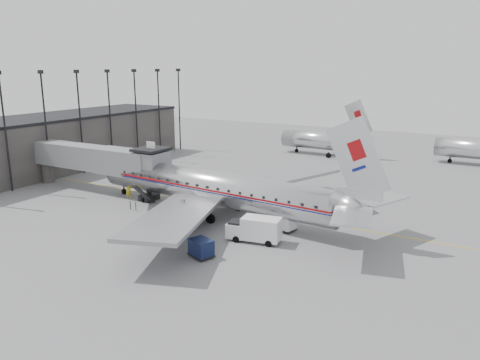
# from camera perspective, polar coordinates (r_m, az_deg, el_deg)

# --- Properties ---
(ground) EXTENTS (160.00, 160.00, 0.00)m
(ground) POSITION_cam_1_polar(r_m,az_deg,el_deg) (49.41, -5.52, -4.98)
(ground) COLOR slate
(ground) RESTS_ON ground
(terminal) EXTENTS (12.00, 46.00, 8.00)m
(terminal) POSITION_cam_1_polar(r_m,az_deg,el_deg) (78.77, -21.82, 4.17)
(terminal) COLOR #3D3A37
(terminal) RESTS_ON ground
(apron_line) EXTENTS (60.00, 0.15, 0.01)m
(apron_line) POSITION_cam_1_polar(r_m,az_deg,el_deg) (52.71, 0.94, -3.70)
(apron_line) COLOR gold
(apron_line) RESTS_ON ground
(jet_bridge) EXTENTS (21.00, 6.20, 7.10)m
(jet_bridge) POSITION_cam_1_polar(r_m,az_deg,el_deg) (61.70, -16.33, 2.34)
(jet_bridge) COLOR slate
(jet_bridge) RESTS_ON ground
(floodlight_masts) EXTENTS (0.90, 42.25, 15.25)m
(floodlight_masts) POSITION_cam_1_polar(r_m,az_deg,el_deg) (75.24, -17.21, 7.49)
(floodlight_masts) COLOR black
(floodlight_masts) RESTS_ON ground
(distant_aircraft_near) EXTENTS (16.39, 3.20, 10.26)m
(distant_aircraft_near) POSITION_cam_1_polar(r_m,az_deg,el_deg) (86.12, 9.85, 4.85)
(distant_aircraft_near) COLOR silver
(distant_aircraft_near) RESTS_ON ground
(airliner) EXTENTS (37.29, 34.45, 11.79)m
(airliner) POSITION_cam_1_polar(r_m,az_deg,el_deg) (50.48, -2.98, -1.01)
(airliner) COLOR silver
(airliner) RESTS_ON ground
(service_van) EXTENTS (5.22, 2.72, 2.34)m
(service_van) POSITION_cam_1_polar(r_m,az_deg,el_deg) (43.30, 1.80, -5.95)
(service_van) COLOR white
(service_van) RESTS_ON ground
(baggage_cart_navy) EXTENTS (2.42, 2.13, 1.58)m
(baggage_cart_navy) POSITION_cam_1_polar(r_m,az_deg,el_deg) (40.11, -4.75, -8.24)
(baggage_cart_navy) COLOR #0E173A
(baggage_cart_navy) RESTS_ON ground
(baggage_cart_white) EXTENTS (2.23, 1.87, 1.54)m
(baggage_cart_white) POSITION_cam_1_polar(r_m,az_deg,el_deg) (46.32, 5.50, -5.20)
(baggage_cart_white) COLOR white
(baggage_cart_white) RESTS_ON ground
(ramp_worker) EXTENTS (0.78, 0.74, 1.80)m
(ramp_worker) POSITION_cam_1_polar(r_m,az_deg,el_deg) (58.74, -13.42, -1.33)
(ramp_worker) COLOR gold
(ramp_worker) RESTS_ON ground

